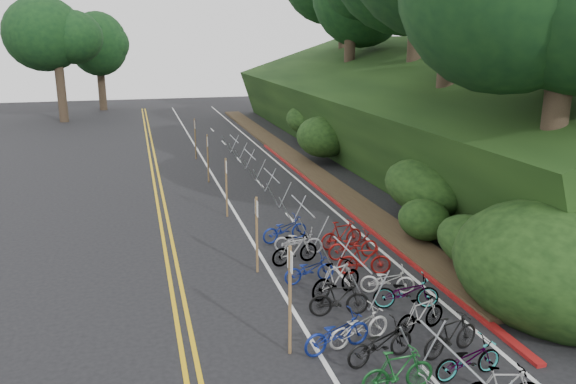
{
  "coord_description": "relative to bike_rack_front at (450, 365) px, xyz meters",
  "views": [
    {
      "loc": [
        -2.81,
        -11.32,
        7.25
      ],
      "look_at": [
        2.84,
        9.5,
        1.3
      ],
      "focal_mm": 35.0,
      "sensor_mm": 36.0,
      "label": 1
    }
  ],
  "objects": [
    {
      "name": "bike_front",
      "position": [
        -1.55,
        2.43,
        -0.36
      ],
      "size": [
        1.0,
        1.88,
        0.94
      ],
      "primitive_type": "imported",
      "rotation": [
        0.0,
        0.0,
        1.79
      ],
      "color": "navy",
      "rests_on": "ground"
    },
    {
      "name": "bike_valet",
      "position": [
        -0.06,
        4.45,
        -0.36
      ],
      "size": [
        3.31,
        12.51,
        1.1
      ],
      "color": "#9E9EA3",
      "rests_on": "ground"
    },
    {
      "name": "red_curb",
      "position": [
        2.7,
        14.49,
        -0.78
      ],
      "size": [
        0.25,
        28.0,
        0.1
      ],
      "primitive_type": "cube",
      "color": "maroon",
      "rests_on": "ground"
    },
    {
      "name": "embankment",
      "position": [
        9.96,
        21.53,
        1.73
      ],
      "size": [
        14.3,
        48.14,
        9.11
      ],
      "color": "black",
      "rests_on": "ground"
    },
    {
      "name": "bike_racks_rest",
      "position": [
        -0.0,
        15.49,
        0.02
      ],
      "size": [
        1.14,
        23.0,
        1.17
      ],
      "color": "#979CA5",
      "rests_on": "ground"
    },
    {
      "name": "road_markings",
      "position": [
        -2.37,
        12.59,
        -0.83
      ],
      "size": [
        7.47,
        80.0,
        0.01
      ],
      "color": "gold",
      "rests_on": "ground"
    },
    {
      "name": "signposts_rest",
      "position": [
        -2.4,
        16.49,
        0.6
      ],
      "size": [
        0.08,
        18.4,
        2.5
      ],
      "color": "brown",
      "rests_on": "ground"
    },
    {
      "name": "signpost_near",
      "position": [
        -2.67,
        2.6,
        0.71
      ],
      "size": [
        0.08,
        0.4,
        2.72
      ],
      "color": "brown",
      "rests_on": "ground"
    },
    {
      "name": "ground",
      "position": [
        -3.0,
        2.49,
        -0.83
      ],
      "size": [
        120.0,
        120.0,
        0.0
      ],
      "primitive_type": "plane",
      "color": "black",
      "rests_on": "ground"
    },
    {
      "name": "bike_rack_front",
      "position": [
        0.0,
        0.0,
        0.0
      ],
      "size": [
        1.14,
        2.57,
        1.17
      ],
      "color": "#979CA5",
      "rests_on": "ground"
    }
  ]
}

